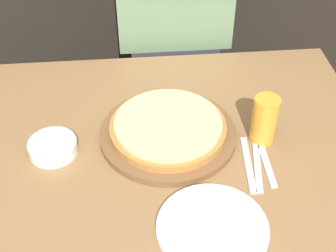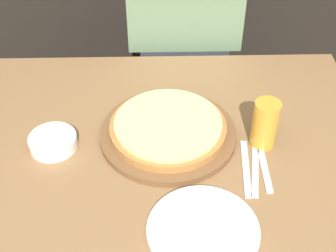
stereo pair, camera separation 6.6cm
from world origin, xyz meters
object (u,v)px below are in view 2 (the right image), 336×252
at_px(beer_glass, 265,123).
at_px(dinner_knife, 255,168).
at_px(fork, 246,168).
at_px(pizza_on_board, 168,130).
at_px(diner_person, 183,53).
at_px(dinner_plate, 203,231).
at_px(side_bowl, 53,141).
at_px(spoon, 264,168).

relative_size(beer_glass, dinner_knife, 0.69).
distance_m(fork, dinner_knife, 0.03).
height_order(pizza_on_board, diner_person, diner_person).
bearing_deg(dinner_plate, beer_glass, 57.66).
relative_size(side_bowl, diner_person, 0.10).
bearing_deg(pizza_on_board, fork, -32.83).
distance_m(pizza_on_board, fork, 0.25).
distance_m(beer_glass, dinner_plate, 0.36).
bearing_deg(dinner_knife, dinner_plate, -127.46).
distance_m(side_bowl, diner_person, 0.74).
bearing_deg(side_bowl, fork, -10.71).
bearing_deg(pizza_on_board, spoon, -27.43).
xyz_separation_m(beer_glass, dinner_plate, (-0.19, -0.30, -0.07)).
xyz_separation_m(fork, diner_person, (-0.13, 0.71, -0.09)).
bearing_deg(dinner_plate, spoon, 48.39).
xyz_separation_m(spoon, diner_person, (-0.18, 0.71, -0.09)).
distance_m(dinner_plate, diner_person, 0.92).
bearing_deg(fork, side_bowl, 169.29).
distance_m(side_bowl, fork, 0.54).
bearing_deg(side_bowl, dinner_knife, -10.23).
relative_size(pizza_on_board, dinner_plate, 1.48).
height_order(dinner_knife, diner_person, diner_person).
distance_m(side_bowl, spoon, 0.59).
bearing_deg(pizza_on_board, diner_person, 82.71).
bearing_deg(dinner_plate, diner_person, 89.97).
height_order(beer_glass, dinner_knife, beer_glass).
height_order(dinner_plate, spoon, dinner_plate).
bearing_deg(fork, diner_person, 100.43).
relative_size(beer_glass, side_bowl, 1.07).
xyz_separation_m(dinner_knife, spoon, (0.03, 0.00, 0.00)).
relative_size(dinner_plate, dinner_knife, 1.27).
bearing_deg(spoon, diner_person, 104.26).
height_order(beer_glass, side_bowl, beer_glass).
relative_size(side_bowl, dinner_knife, 0.64).
bearing_deg(spoon, beer_glass, 84.43).
distance_m(fork, diner_person, 0.73).
distance_m(pizza_on_board, dinner_knife, 0.27).
height_order(pizza_on_board, beer_glass, beer_glass).
bearing_deg(fork, dinner_knife, 0.00).
bearing_deg(beer_glass, side_bowl, 179.77).
relative_size(dinner_plate, diner_person, 0.20).
xyz_separation_m(pizza_on_board, diner_person, (0.07, 0.58, -0.11)).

